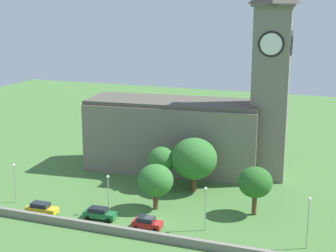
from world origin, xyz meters
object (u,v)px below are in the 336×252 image
Objects in this scene: streetlamp_central at (205,201)px; tree_churchyard at (156,180)px; streetlamp_west_mid at (108,188)px; car_green at (99,213)px; tree_riverside_east at (162,160)px; tree_riverside_west at (255,182)px; church at (193,124)px; streetlamp_east_mid at (308,214)px; tree_by_tower at (194,159)px; car_yellow at (42,208)px; streetlamp_west_end at (14,176)px; car_red at (147,223)px.

tree_churchyard reaches higher than streetlamp_central.
streetlamp_west_mid is 7.16m from tree_churchyard.
tree_riverside_east is (3.99, 14.88, 4.24)m from car_green.
tree_riverside_west is 14.74m from tree_churchyard.
church reaches higher than streetlamp_east_mid.
tree_by_tower reaches higher than car_green.
tree_by_tower is (18.04, 17.28, 4.63)m from car_yellow.
church is 5.10× the size of tree_riverside_east.
streetlamp_central is at bearing -66.63° from tree_by_tower.
tree_riverside_west is at bearing -18.20° from tree_riverside_east.
church reaches higher than streetlamp_west_mid.
streetlamp_west_end is at bearing -149.20° from tree_by_tower.
streetlamp_west_mid is (-5.48, -23.77, -4.77)m from church.
streetlamp_east_mid is at bearing -13.23° from tree_churchyard.
car_red is 8.50m from streetlamp_west_mid.
streetlamp_central reaches higher than car_red.
tree_churchyard is at bearing 45.54° from car_green.
streetlamp_central is 17.48m from tree_riverside_east.
church is 11.89m from tree_riverside_east.
car_green is 18.92m from tree_by_tower.
car_green is 0.77× the size of streetlamp_west_end.
car_green is 23.03m from tree_riverside_west.
tree_by_tower is at bearing 72.42° from tree_churchyard.
tree_riverside_east is (19.30, 13.66, 0.84)m from streetlamp_west_end.
church is at bearing 91.13° from tree_churchyard.
tree_riverside_east is at bearing -99.31° from church.
streetlamp_central reaches higher than car_green.
tree_by_tower reaches higher than tree_riverside_west.
streetlamp_west_mid is at bearing 3.80° from streetlamp_west_end.
tree_riverside_east is (-16.62, 5.46, 0.12)m from tree_riverside_west.
church is at bearing 77.40° from car_green.
streetlamp_west_mid is at bearing -123.18° from tree_by_tower.
tree_riverside_east is (12.81, 16.32, 4.20)m from car_yellow.
streetlamp_central is 0.90× the size of tree_churchyard.
car_yellow is at bearing -128.13° from tree_riverside_east.
streetlamp_west_mid is 0.82× the size of tree_riverside_east.
car_green is 15.82m from streetlamp_central.
streetlamp_west_mid is (0.34, 2.26, 3.20)m from car_green.
car_yellow is 1.17× the size of car_red.
tree_riverside_east reaches higher than car_red.
church reaches higher than tree_riverside_west.
tree_by_tower is (1.54, 16.38, 4.70)m from car_red.
tree_by_tower reaches higher than streetlamp_west_mid.
tree_by_tower is (-11.39, 6.43, 0.54)m from tree_riverside_west.
tree_riverside_west is at bearing 12.86° from streetlamp_west_end.
car_yellow is 10.37m from streetlamp_west_mid.
streetlamp_west_mid is 15.04m from streetlamp_central.
tree_churchyard is at bearing -88.87° from church.
tree_by_tower is at bearing 30.80° from streetlamp_west_end.
car_red is 0.66× the size of streetlamp_west_end.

